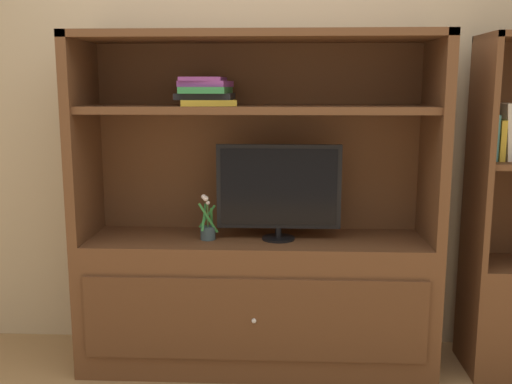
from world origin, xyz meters
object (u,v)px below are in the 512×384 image
at_px(bookshelf_tall, 510,262).
at_px(tv_monitor, 279,189).
at_px(potted_plant, 208,229).
at_px(upright_book_row, 501,135).
at_px(magazine_stack, 206,92).
at_px(media_console, 257,266).

bearing_deg(bookshelf_tall, tv_monitor, -178.25).
height_order(potted_plant, bookshelf_tall, bookshelf_tall).
height_order(bookshelf_tall, upright_book_row, bookshelf_tall).
distance_m(potted_plant, upright_book_row, 1.53).
bearing_deg(potted_plant, upright_book_row, 1.68).
xyz_separation_m(tv_monitor, potted_plant, (-0.36, -0.02, -0.20)).
xyz_separation_m(bookshelf_tall, upright_book_row, (-0.10, -0.01, 0.65)).
bearing_deg(bookshelf_tall, magazine_stack, -179.78).
bearing_deg(upright_book_row, tv_monitor, -178.64).
relative_size(tv_monitor, magazine_stack, 1.89).
distance_m(potted_plant, bookshelf_tall, 1.55).
bearing_deg(tv_monitor, media_console, 163.97).
height_order(tv_monitor, bookshelf_tall, bookshelf_tall).
bearing_deg(tv_monitor, bookshelf_tall, 1.75).
bearing_deg(media_console, tv_monitor, -16.03).
height_order(potted_plant, magazine_stack, magazine_stack).
bearing_deg(potted_plant, media_console, 11.27).
distance_m(tv_monitor, bookshelf_tall, 1.24).
distance_m(media_console, magazine_stack, 0.93).
bearing_deg(bookshelf_tall, potted_plant, -178.04).
relative_size(bookshelf_tall, upright_book_row, 6.06).
bearing_deg(potted_plant, bookshelf_tall, 1.96).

